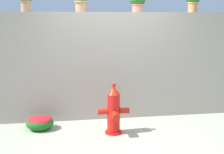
# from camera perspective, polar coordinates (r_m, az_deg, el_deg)

# --- Properties ---
(ground_plane) EXTENTS (24.00, 24.00, 0.00)m
(ground_plane) POSITION_cam_1_polar(r_m,az_deg,el_deg) (4.92, 2.27, -11.77)
(ground_plane) COLOR #9C9E88
(stone_wall) EXTENTS (6.13, 0.32, 2.04)m
(stone_wall) POSITION_cam_1_polar(r_m,az_deg,el_deg) (5.78, 0.05, 2.16)
(stone_wall) COLOR gray
(stone_wall) RESTS_ON ground
(fire_hydrant) EXTENTS (0.53, 0.43, 0.86)m
(fire_hydrant) POSITION_cam_1_polar(r_m,az_deg,el_deg) (5.02, 0.31, -6.60)
(fire_hydrant) COLOR red
(fire_hydrant) RESTS_ON ground
(flower_bush_left) EXTENTS (0.48, 0.43, 0.25)m
(flower_bush_left) POSITION_cam_1_polar(r_m,az_deg,el_deg) (5.42, -13.66, -8.40)
(flower_bush_left) COLOR #19601D
(flower_bush_left) RESTS_ON ground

